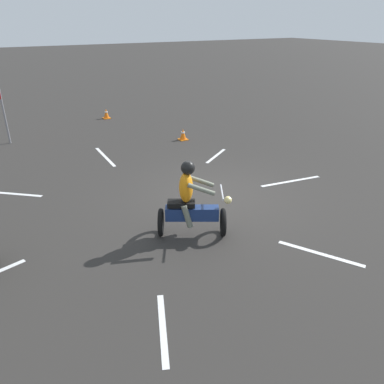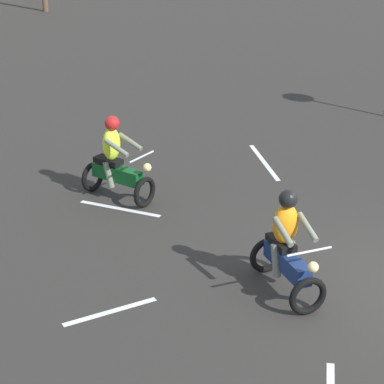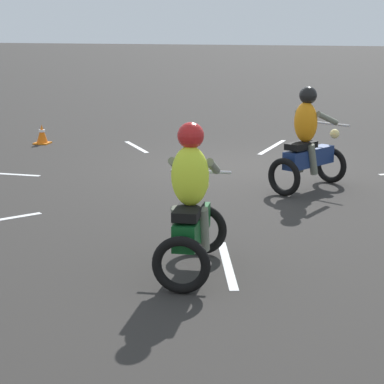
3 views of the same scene
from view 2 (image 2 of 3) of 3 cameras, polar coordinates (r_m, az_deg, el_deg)
motorcycle_rider_foreground at (r=11.22m, az=7.24°, el=-4.31°), size 1.22×1.51×1.66m
motorcycle_rider_background at (r=14.30m, az=-5.83°, el=2.19°), size 0.73×1.53×1.66m
lane_stripe_ne at (r=16.32m, az=5.51°, el=2.30°), size 1.44×1.67×0.01m
lane_stripe_n at (r=14.13m, az=-5.52°, el=-1.27°), size 0.54×1.64×0.01m
lane_stripe_nw at (r=11.07m, az=-6.24°, el=-9.04°), size 1.38×0.65×0.01m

